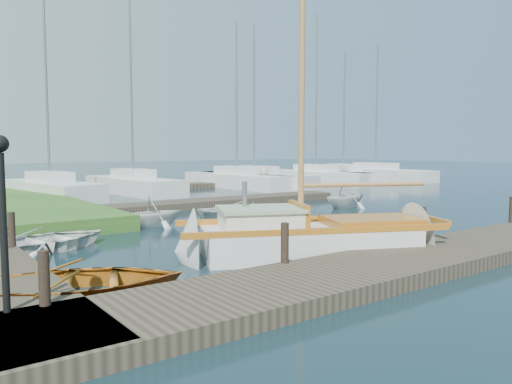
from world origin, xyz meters
TOP-DOWN VIEW (x-y plane):
  - ground at (0.00, 0.00)m, footprint 160.00×160.00m
  - near_dock at (0.00, -6.00)m, footprint 18.00×2.20m
  - far_dock at (2.00, 6.50)m, footprint 14.00×1.60m
  - pontoon at (10.00, 16.00)m, footprint 30.00×1.60m
  - mooring_post_0 at (-7.50, -5.00)m, footprint 0.16×0.16m
  - mooring_post_1 at (-3.00, -5.00)m, footprint 0.16×0.16m
  - mooring_post_2 at (1.50, -5.00)m, footprint 0.16×0.16m
  - mooring_post_3 at (6.00, -5.00)m, footprint 0.16×0.16m
  - mooring_post_4 at (-7.00, 0.00)m, footprint 0.16×0.16m
  - lamp_post at (-8.00, -5.00)m, footprint 0.24×0.24m
  - sailboat at (-1.06, -3.81)m, footprint 7.32×4.72m
  - dinghy at (-6.70, -3.96)m, footprint 4.21×3.60m
  - tender_a at (-6.06, 0.67)m, footprint 3.64×2.98m
  - tender_b at (-2.25, 2.61)m, footprint 2.13×1.85m
  - tender_c at (1.32, 2.24)m, footprint 4.26×3.59m
  - tender_d at (6.70, 2.51)m, footprint 2.29×1.98m
  - marina_boat_0 at (-2.69, 13.77)m, footprint 3.51×7.76m
  - marina_boat_1 at (1.95, 14.31)m, footprint 2.83×8.33m
  - marina_boat_3 at (9.10, 14.37)m, footprint 2.82×9.20m
  - marina_boat_4 at (10.43, 14.29)m, footprint 3.90×9.51m
  - marina_boat_5 at (15.94, 14.18)m, footprint 3.42×9.22m
  - marina_boat_6 at (18.12, 13.52)m, footprint 3.76×8.22m
  - marina_boat_7 at (22.74, 14.33)m, footprint 2.47×10.32m

SIDE VIEW (x-z plane):
  - ground at x=0.00m, z-range 0.00..0.00m
  - near_dock at x=0.00m, z-range 0.00..0.30m
  - far_dock at x=2.00m, z-range 0.00..0.30m
  - pontoon at x=10.00m, z-range 0.00..0.30m
  - tender_a at x=-6.06m, z-range 0.00..0.66m
  - sailboat at x=-1.06m, z-range -4.57..5.26m
  - dinghy at x=-6.70m, z-range 0.00..0.74m
  - tender_c at x=1.32m, z-range 0.00..0.75m
  - tender_b at x=-2.25m, z-range 0.00..1.10m
  - marina_boat_6 at x=18.12m, z-range -4.16..5.28m
  - marina_boat_7 at x=22.74m, z-range -4.86..5.98m
  - marina_boat_4 at x=10.43m, z-range -4.71..5.84m
  - marina_boat_3 at x=9.10m, z-range -4.76..5.89m
  - marina_boat_1 at x=1.95m, z-range -5.08..6.23m
  - marina_boat_5 at x=15.94m, z-range -5.52..6.67m
  - marina_boat_0 at x=-2.69m, z-range -5.27..6.43m
  - tender_d at x=6.70m, z-range 0.00..1.20m
  - mooring_post_0 at x=-7.50m, z-range 0.30..1.10m
  - mooring_post_1 at x=-3.00m, z-range 0.30..1.10m
  - mooring_post_2 at x=1.50m, z-range 0.30..1.10m
  - mooring_post_3 at x=6.00m, z-range 0.30..1.10m
  - mooring_post_4 at x=-7.00m, z-range 0.30..1.10m
  - lamp_post at x=-8.00m, z-range 0.65..3.09m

